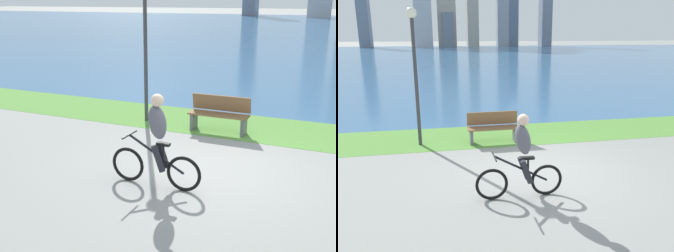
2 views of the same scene
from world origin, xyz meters
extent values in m
plane|color=gray|center=(0.00, 0.00, 0.00)|extent=(300.00, 300.00, 0.00)
cube|color=#59933D|center=(0.00, 3.15, 0.00)|extent=(120.00, 2.38, 0.01)
cube|color=#386693|center=(0.00, 45.90, 0.00)|extent=(300.00, 83.11, 0.00)
torus|color=black|center=(-1.27, -1.07, 0.32)|extent=(0.64, 0.06, 0.64)
torus|color=black|center=(-0.17, -1.07, 0.32)|extent=(0.64, 0.06, 0.64)
cylinder|color=black|center=(-0.69, -1.07, 0.60)|extent=(1.06, 0.04, 0.61)
cylinder|color=black|center=(-0.56, -1.07, 0.55)|extent=(0.04, 0.04, 0.47)
cube|color=black|center=(-0.56, -1.07, 0.81)|extent=(0.24, 0.10, 0.05)
cylinder|color=black|center=(-1.22, -1.07, 0.89)|extent=(0.03, 0.52, 0.03)
ellipsoid|color=#595966|center=(-0.67, -1.07, 1.19)|extent=(0.40, 0.36, 0.65)
sphere|color=beige|center=(-0.67, -1.07, 1.57)|extent=(0.22, 0.22, 0.22)
cylinder|color=#26262D|center=(-0.61, -1.17, 0.57)|extent=(0.27, 0.11, 0.49)
cylinder|color=#26262D|center=(-0.61, -0.97, 0.57)|extent=(0.27, 0.11, 0.49)
cube|color=brown|center=(-0.67, 2.44, 0.45)|extent=(1.50, 0.45, 0.04)
cube|color=brown|center=(-0.67, 2.64, 0.70)|extent=(1.50, 0.11, 0.40)
cube|color=#595960|center=(-0.02, 2.44, 0.23)|extent=(0.08, 0.37, 0.45)
cube|color=#595960|center=(-1.32, 2.44, 0.23)|extent=(0.08, 0.37, 0.45)
cylinder|color=#38383D|center=(-2.78, 2.65, 1.77)|extent=(0.10, 0.10, 3.54)
sphere|color=white|center=(-2.78, 2.65, 3.64)|extent=(0.28, 0.28, 0.28)
cube|color=slate|center=(-18.79, 80.58, 8.60)|extent=(2.54, 3.71, 17.20)
cube|color=#B7B7BC|center=(-5.14, 76.45, 9.55)|extent=(3.97, 2.74, 19.10)
cube|color=slate|center=(0.53, 78.39, 4.06)|extent=(2.49, 2.99, 8.11)
cube|color=#8C939E|center=(14.18, 80.25, 9.10)|extent=(2.88, 3.09, 18.19)
cube|color=slate|center=(16.00, 80.96, 7.33)|extent=(4.11, 4.13, 14.67)
cube|color=slate|center=(25.00, 78.85, 9.87)|extent=(2.59, 3.60, 19.74)
camera|label=1|loc=(2.33, -7.30, 3.19)|focal=45.22mm
camera|label=2|loc=(-2.15, -6.92, 3.10)|focal=35.96mm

